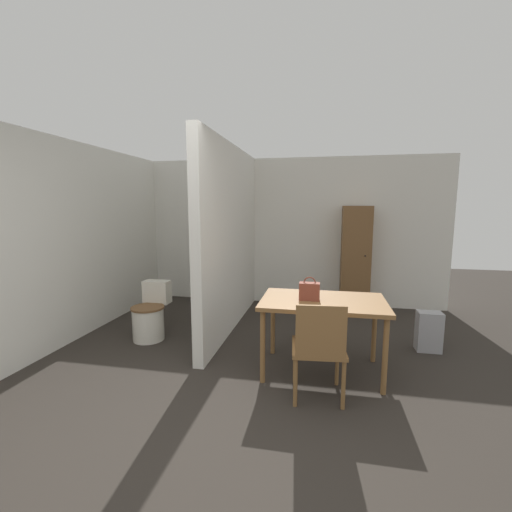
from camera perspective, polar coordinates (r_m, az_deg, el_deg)
ground_plane at (r=2.77m, az=-8.55°, el=-29.45°), size 16.00×16.00×0.00m
wall_back at (r=6.02m, az=3.78°, el=4.06°), size 5.59×0.12×2.50m
wall_left at (r=5.07m, az=-26.95°, el=2.40°), size 0.12×4.84×2.50m
partition_wall at (r=4.73m, az=-4.21°, el=2.92°), size 0.12×2.70×2.50m
dining_table at (r=3.55m, az=11.09°, el=-8.39°), size 1.23×0.80×0.76m
wooden_chair at (r=3.10m, az=10.45°, el=-14.54°), size 0.50×0.50×0.90m
toilet at (r=4.67m, az=-17.21°, el=-9.52°), size 0.41×0.56×0.71m
handbag at (r=3.47m, az=8.90°, el=-5.79°), size 0.20×0.10×0.24m
wooden_cabinet at (r=5.75m, az=16.22°, el=-0.47°), size 0.45×0.45×1.70m
space_heater at (r=4.58m, az=26.84°, el=-11.16°), size 0.27×0.18×0.47m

